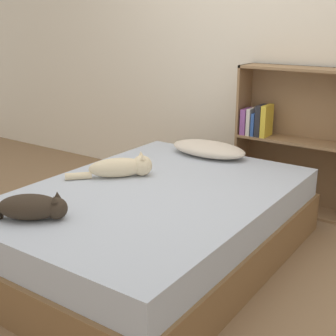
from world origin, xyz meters
TOP-DOWN VIEW (x-y plane):
  - ground_plane at (0.00, 0.00)m, footprint 8.00×8.00m
  - wall_back at (0.00, 1.46)m, footprint 8.00×0.06m
  - bed at (0.00, 0.00)m, footprint 1.44×2.04m
  - pillow at (-0.10, 0.84)m, footprint 0.61×0.30m
  - cat_light at (-0.32, 0.09)m, footprint 0.43×0.45m
  - cat_dark at (-0.26, -0.72)m, footprint 0.45×0.35m
  - bookshelf at (0.38, 1.33)m, footprint 0.92×0.26m

SIDE VIEW (x-z plane):
  - ground_plane at x=0.00m, z-range 0.00..0.00m
  - bed at x=0.00m, z-range 0.00..0.46m
  - pillow at x=-0.10m, z-range 0.46..0.57m
  - cat_light at x=-0.32m, z-range 0.44..0.60m
  - cat_dark at x=-0.26m, z-range 0.45..0.60m
  - bookshelf at x=0.38m, z-range 0.02..1.14m
  - wall_back at x=0.00m, z-range 0.00..2.50m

